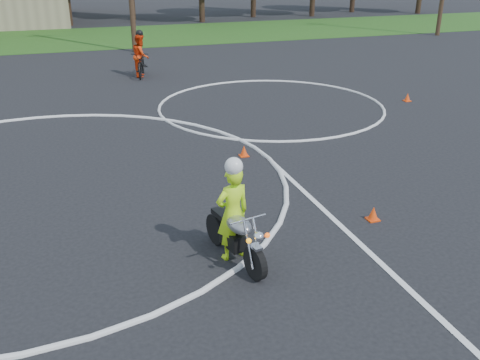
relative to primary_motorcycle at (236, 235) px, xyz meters
name	(u,v)px	position (x,y,z in m)	size (l,w,h in m)	color
ground	(28,250)	(-3.57, 1.57, -0.51)	(120.00, 120.00, 0.00)	black
grass_strip	(41,40)	(-3.57, 28.57, -0.50)	(120.00, 10.00, 0.02)	#1E4714
course_markings	(119,158)	(-1.40, 5.93, -0.50)	(19.05, 19.05, 0.12)	silver
primary_motorcycle	(236,235)	(0.00, 0.00, 0.00)	(0.71, 1.98, 1.05)	black
rider_primary_grp	(233,211)	(-0.01, 0.13, 0.43)	(0.72, 0.55, 1.95)	#C0FF1A
rider_second_grp	(141,60)	(0.81, 16.04, 0.20)	(1.20, 2.22, 2.02)	black
traffic_cones	(187,176)	(-0.01, 3.80, -0.37)	(17.48, 8.59, 0.30)	#FD440D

